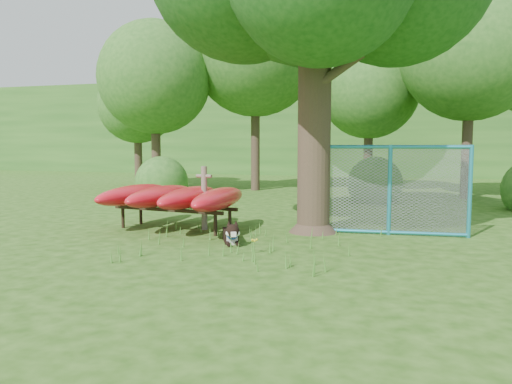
# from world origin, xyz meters

# --- Properties ---
(ground) EXTENTS (80.00, 80.00, 0.00)m
(ground) POSITION_xyz_m (0.00, 0.00, 0.00)
(ground) COLOR #20480E
(ground) RESTS_ON ground
(wooden_post) EXTENTS (0.39, 0.15, 1.42)m
(wooden_post) POSITION_xyz_m (-1.37, 2.44, 0.75)
(wooden_post) COLOR #635A4A
(wooden_post) RESTS_ON ground
(kayak_rack) EXTENTS (3.00, 3.13, 0.96)m
(kayak_rack) POSITION_xyz_m (-2.00, 2.26, 0.74)
(kayak_rack) COLOR black
(kayak_rack) RESTS_ON ground
(husky_dog) EXTENTS (0.61, 1.04, 0.49)m
(husky_dog) POSITION_xyz_m (-0.28, 1.14, 0.17)
(husky_dog) COLOR black
(husky_dog) RESTS_ON ground
(fence_section) EXTENTS (3.24, 0.29, 3.15)m
(fence_section) POSITION_xyz_m (2.61, 2.92, 0.95)
(fence_section) COLOR teal
(fence_section) RESTS_ON ground
(wildflower_clump) EXTENTS (0.12, 0.11, 0.26)m
(wildflower_clump) POSITION_xyz_m (0.40, 0.40, 0.21)
(wildflower_clump) COLOR #49882C
(wildflower_clump) RESTS_ON ground
(bg_tree_a) EXTENTS (4.40, 4.40, 6.70)m
(bg_tree_a) POSITION_xyz_m (-6.50, 10.00, 4.48)
(bg_tree_a) COLOR #392A1F
(bg_tree_a) RESTS_ON ground
(bg_tree_b) EXTENTS (5.20, 5.20, 8.22)m
(bg_tree_b) POSITION_xyz_m (-3.00, 12.00, 5.61)
(bg_tree_b) COLOR #392A1F
(bg_tree_b) RESTS_ON ground
(bg_tree_c) EXTENTS (4.00, 4.00, 6.12)m
(bg_tree_c) POSITION_xyz_m (1.50, 13.00, 4.11)
(bg_tree_c) COLOR #392A1F
(bg_tree_c) RESTS_ON ground
(bg_tree_d) EXTENTS (4.80, 4.80, 7.50)m
(bg_tree_d) POSITION_xyz_m (5.00, 11.00, 5.08)
(bg_tree_d) COLOR #392A1F
(bg_tree_d) RESTS_ON ground
(bg_tree_f) EXTENTS (3.60, 3.60, 5.55)m
(bg_tree_f) POSITION_xyz_m (-9.00, 13.00, 3.73)
(bg_tree_f) COLOR #392A1F
(bg_tree_f) RESTS_ON ground
(shrub_left) EXTENTS (1.80, 1.80, 1.80)m
(shrub_left) POSITION_xyz_m (-5.00, 7.50, 0.00)
(shrub_left) COLOR #2B611F
(shrub_left) RESTS_ON ground
(shrub_mid) EXTENTS (1.80, 1.80, 1.80)m
(shrub_mid) POSITION_xyz_m (2.00, 9.00, 0.00)
(shrub_mid) COLOR #2B611F
(shrub_mid) RESTS_ON ground
(wooded_hillside) EXTENTS (80.00, 12.00, 6.00)m
(wooded_hillside) POSITION_xyz_m (0.00, 28.00, 3.00)
(wooded_hillside) COLOR #2B611F
(wooded_hillside) RESTS_ON ground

